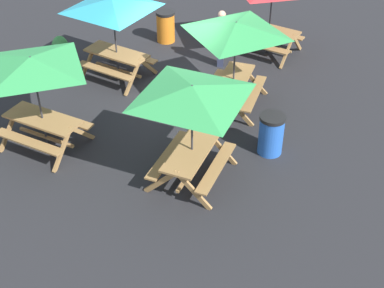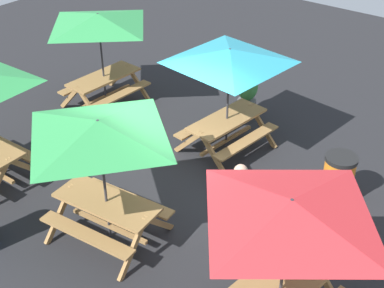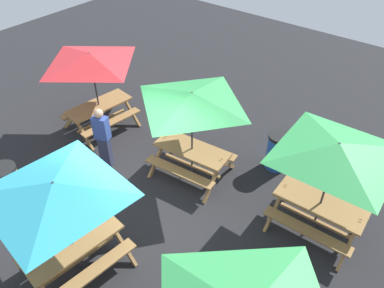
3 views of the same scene
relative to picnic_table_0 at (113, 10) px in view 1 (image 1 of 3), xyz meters
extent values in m
plane|color=#232326|center=(0.11, -1.90, -1.99)|extent=(24.00, 24.00, 0.00)
cube|color=olive|center=(0.00, 0.00, -1.25)|extent=(0.91, 1.87, 0.05)
cube|color=olive|center=(0.55, -0.07, -1.54)|extent=(0.47, 1.82, 0.04)
cube|color=olive|center=(-0.55, 0.07, -1.54)|extent=(0.47, 1.82, 0.04)
cube|color=olive|center=(0.27, -0.82, -1.62)|extent=(0.80, 0.15, 0.81)
cube|color=olive|center=(-0.45, -0.73, -1.62)|extent=(0.80, 0.15, 0.81)
cube|color=olive|center=(0.45, 0.73, -1.62)|extent=(0.80, 0.15, 0.81)
cube|color=olive|center=(-0.27, 0.82, -1.62)|extent=(0.80, 0.15, 0.81)
cube|color=olive|center=(0.00, 0.00, -1.77)|extent=(0.25, 1.56, 0.06)
cylinder|color=#2D2D33|center=(0.00, 0.00, -0.84)|extent=(0.04, 0.04, 2.30)
pyramid|color=teal|center=(0.00, 0.00, 0.17)|extent=(2.81, 2.81, 0.28)
cube|color=olive|center=(-0.04, -3.44, -1.25)|extent=(1.86, 0.88, 0.05)
cube|color=olive|center=(0.02, -3.99, -1.54)|extent=(1.82, 0.44, 0.04)
cube|color=olive|center=(-0.09, -2.89, -1.54)|extent=(1.82, 0.44, 0.04)
cube|color=olive|center=(-0.78, -3.88, -1.62)|extent=(0.14, 0.80, 0.81)
cube|color=olive|center=(-0.85, -3.16, -1.62)|extent=(0.14, 0.80, 0.81)
cube|color=olive|center=(0.78, -3.72, -1.62)|extent=(0.14, 0.80, 0.81)
cube|color=olive|center=(0.70, -3.00, -1.62)|extent=(0.14, 0.80, 0.81)
cube|color=olive|center=(-0.04, -3.44, -1.77)|extent=(1.56, 0.23, 0.06)
cylinder|color=#2D2D33|center=(-0.04, -3.44, -0.84)|extent=(0.04, 0.04, 2.30)
pyramid|color=green|center=(-0.04, -3.44, 0.17)|extent=(2.20, 2.20, 0.28)
cube|color=olive|center=(-3.13, -3.70, -1.25)|extent=(1.82, 0.76, 0.05)
cube|color=olive|center=(-3.11, -4.25, -1.54)|extent=(1.81, 0.32, 0.04)
cube|color=olive|center=(-3.14, -3.15, -1.54)|extent=(1.81, 0.32, 0.04)
cube|color=olive|center=(-3.89, -4.09, -1.62)|extent=(0.09, 0.80, 0.81)
cube|color=olive|center=(-3.92, -3.36, -1.62)|extent=(0.09, 0.80, 0.81)
cube|color=olive|center=(-2.33, -4.04, -1.62)|extent=(0.09, 0.80, 0.81)
cube|color=olive|center=(-2.36, -3.31, -1.62)|extent=(0.09, 0.80, 0.81)
cube|color=olive|center=(-3.13, -3.70, -1.77)|extent=(1.56, 0.12, 0.06)
cylinder|color=#2D2D33|center=(-3.13, -3.70, -0.84)|extent=(0.04, 0.04, 2.30)
pyramid|color=green|center=(-3.13, -3.70, 0.17)|extent=(2.83, 2.83, 0.28)
cube|color=olive|center=(3.17, -3.34, -1.25)|extent=(0.93, 1.88, 0.05)
cube|color=olive|center=(3.71, -3.41, -1.54)|extent=(0.50, 1.82, 0.04)
cube|color=olive|center=(2.62, -3.27, -1.54)|extent=(0.50, 1.82, 0.04)
cube|color=olive|center=(3.42, -4.16, -1.62)|extent=(0.80, 0.17, 0.81)
cube|color=olive|center=(2.70, -4.06, -1.62)|extent=(0.80, 0.17, 0.81)
cube|color=olive|center=(3.63, -2.61, -1.62)|extent=(0.80, 0.17, 0.81)
cube|color=olive|center=(2.91, -2.52, -1.62)|extent=(0.80, 0.17, 0.81)
cube|color=olive|center=(3.17, -3.34, -1.77)|extent=(0.28, 1.56, 0.06)
cylinder|color=#2D2D33|center=(3.17, -3.34, -0.84)|extent=(0.04, 0.04, 2.30)
cube|color=olive|center=(-3.47, -0.14, -1.25)|extent=(0.79, 1.83, 0.05)
cube|color=olive|center=(-2.92, -0.17, -1.54)|extent=(0.35, 1.81, 0.04)
cube|color=olive|center=(-4.02, -0.11, -1.54)|extent=(0.35, 1.81, 0.04)
cube|color=olive|center=(-3.14, -0.94, -1.62)|extent=(0.80, 0.10, 0.81)
cube|color=olive|center=(-3.87, -0.90, -1.62)|extent=(0.80, 0.10, 0.81)
cube|color=olive|center=(-3.06, 0.62, -1.62)|extent=(0.80, 0.10, 0.81)
cube|color=olive|center=(-3.79, 0.66, -1.62)|extent=(0.80, 0.10, 0.81)
cube|color=olive|center=(-3.47, -0.14, -1.77)|extent=(0.15, 1.56, 0.06)
cylinder|color=#2D2D33|center=(-3.47, -0.14, -0.84)|extent=(0.04, 0.04, 2.30)
pyramid|color=green|center=(-3.47, -0.14, 0.17)|extent=(2.10, 2.10, 0.28)
cylinder|color=orange|center=(2.59, -0.19, -1.54)|extent=(0.56, 0.56, 0.90)
cylinder|color=black|center=(2.59, -0.19, -1.05)|extent=(0.59, 0.59, 0.08)
cylinder|color=blue|center=(-1.55, -4.94, -1.54)|extent=(0.56, 0.56, 0.90)
cylinder|color=black|center=(-1.55, -4.94, -1.05)|extent=(0.59, 0.59, 0.08)
cylinder|color=gray|center=(3.77, 2.17, -1.54)|extent=(0.56, 0.56, 0.90)
cylinder|color=#59595B|center=(-0.46, 1.52, -1.79)|extent=(0.44, 0.44, 0.40)
ellipsoid|color=#3D8C42|center=(-0.46, 1.52, -1.22)|extent=(0.48, 0.48, 0.74)
cube|color=#2D334C|center=(1.83, -2.35, -1.56)|extent=(0.32, 0.26, 0.85)
cube|color=#334C99|center=(1.83, -2.35, -0.84)|extent=(0.41, 0.33, 0.60)
sphere|color=tan|center=(1.83, -2.35, -0.43)|extent=(0.22, 0.22, 0.22)
camera|label=1|loc=(-11.16, -7.37, 5.52)|focal=50.00mm
camera|label=2|loc=(5.26, -8.01, 4.32)|focal=50.00mm
camera|label=3|loc=(-4.25, 1.90, 4.40)|focal=35.00mm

